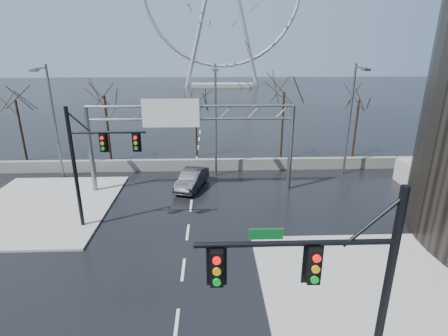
{
  "coord_description": "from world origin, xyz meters",
  "views": [
    {
      "loc": [
        1.6,
        -11.99,
        11.32
      ],
      "look_at": [
        2.39,
        9.03,
        4.0
      ],
      "focal_mm": 28.0,
      "sensor_mm": 36.0,
      "label": 1
    }
  ],
  "objects_px": {
    "signal_mast_near": "(340,291)",
    "car": "(192,179)",
    "signal_mast_far": "(91,157)",
    "sign_gantry": "(186,129)"
  },
  "relations": [
    {
      "from": "signal_mast_near",
      "to": "car",
      "type": "bearing_deg",
      "value": 104.95
    },
    {
      "from": "signal_mast_far",
      "to": "car",
      "type": "distance_m",
      "value": 9.66
    },
    {
      "from": "signal_mast_near",
      "to": "car",
      "type": "height_order",
      "value": "signal_mast_near"
    },
    {
      "from": "signal_mast_far",
      "to": "sign_gantry",
      "type": "bearing_deg",
      "value": 47.53
    },
    {
      "from": "signal_mast_near",
      "to": "sign_gantry",
      "type": "distance_m",
      "value": 19.79
    },
    {
      "from": "signal_mast_far",
      "to": "sign_gantry",
      "type": "relative_size",
      "value": 0.49
    },
    {
      "from": "signal_mast_near",
      "to": "sign_gantry",
      "type": "height_order",
      "value": "signal_mast_near"
    },
    {
      "from": "signal_mast_near",
      "to": "sign_gantry",
      "type": "bearing_deg",
      "value": 106.19
    },
    {
      "from": "signal_mast_near",
      "to": "signal_mast_far",
      "type": "bearing_deg",
      "value": 130.26
    },
    {
      "from": "signal_mast_far",
      "to": "car",
      "type": "xyz_separation_m",
      "value": [
        5.78,
        6.6,
        -4.06
      ]
    }
  ]
}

